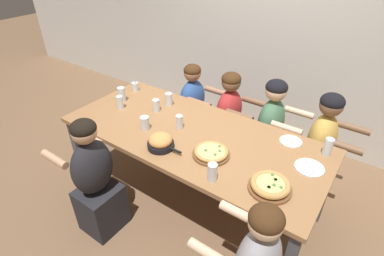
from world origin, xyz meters
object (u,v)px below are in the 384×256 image
(empty_plate_a, at_px, (309,168))
(drinking_glass_e, at_px, (120,102))
(drinking_glass_h, at_px, (212,172))
(diner_far_midright, at_px, (269,135))
(diner_far_right, at_px, (318,153))
(skillet_bowl, at_px, (161,142))
(diner_far_midleft, at_px, (193,112))
(diner_near_midleft, at_px, (96,183))
(drinking_glass_b, at_px, (179,123))
(drinking_glass_c, at_px, (328,148))
(pizza_board_main, at_px, (211,153))
(drinking_glass_g, at_px, (169,100))
(cocktail_glass_blue, at_px, (135,87))
(drinking_glass_a, at_px, (156,105))
(empty_plate_b, at_px, (291,141))
(diner_far_center, at_px, (228,123))
(pizza_board_second, at_px, (270,185))
(drinking_glass_d, at_px, (122,94))
(drinking_glass_f, at_px, (145,124))

(empty_plate_a, xyz_separation_m, drinking_glass_e, (-1.80, -0.17, 0.06))
(drinking_glass_h, bearing_deg, diner_far_midright, 90.87)
(empty_plate_a, xyz_separation_m, diner_far_right, (-0.05, 0.61, -0.27))
(skillet_bowl, distance_m, diner_far_midleft, 1.18)
(skillet_bowl, xyz_separation_m, diner_near_midleft, (-0.37, -0.41, -0.33))
(drinking_glass_b, height_order, drinking_glass_c, drinking_glass_c)
(pizza_board_main, relative_size, drinking_glass_h, 2.08)
(drinking_glass_c, relative_size, drinking_glass_g, 1.15)
(cocktail_glass_blue, xyz_separation_m, drinking_glass_g, (0.51, -0.04, 0.01))
(diner_far_midleft, bearing_deg, drinking_glass_c, 76.49)
(pizza_board_main, distance_m, drinking_glass_e, 1.14)
(drinking_glass_g, bearing_deg, diner_far_right, 17.87)
(drinking_glass_a, bearing_deg, skillet_bowl, -45.67)
(empty_plate_b, bearing_deg, diner_near_midleft, -137.82)
(drinking_glass_h, bearing_deg, cocktail_glass_blue, 153.44)
(cocktail_glass_blue, distance_m, diner_far_center, 1.09)
(empty_plate_b, height_order, diner_far_midright, diner_far_midright)
(drinking_glass_e, bearing_deg, diner_near_midleft, -61.53)
(pizza_board_main, relative_size, diner_far_midleft, 0.28)
(drinking_glass_e, xyz_separation_m, diner_far_center, (0.80, 0.78, -0.35))
(pizza_board_second, distance_m, drinking_glass_b, 0.99)
(drinking_glass_g, relative_size, diner_near_midleft, 0.11)
(drinking_glass_e, height_order, diner_far_midright, diner_far_midright)
(cocktail_glass_blue, bearing_deg, diner_far_midleft, 40.43)
(drinking_glass_d, height_order, drinking_glass_h, drinking_glass_d)
(skillet_bowl, distance_m, diner_far_midright, 1.21)
(drinking_glass_c, distance_m, diner_far_right, 0.50)
(drinking_glass_h, height_order, diner_far_midright, diner_far_midright)
(drinking_glass_b, distance_m, drinking_glass_e, 0.69)
(pizza_board_second, height_order, diner_far_midleft, diner_far_midleft)
(drinking_glass_c, relative_size, drinking_glass_e, 1.12)
(cocktail_glass_blue, distance_m, drinking_glass_f, 0.80)
(pizza_board_second, relative_size, drinking_glass_c, 2.02)
(drinking_glass_f, bearing_deg, drinking_glass_e, 163.13)
(drinking_glass_h, bearing_deg, skillet_bowl, 171.06)
(diner_far_right, height_order, diner_far_center, diner_far_right)
(empty_plate_b, height_order, drinking_glass_d, drinking_glass_d)
(drinking_glass_b, relative_size, diner_far_center, 0.12)
(diner_near_midleft, bearing_deg, diner_far_midleft, 1.92)
(drinking_glass_b, distance_m, diner_near_midleft, 0.86)
(empty_plate_a, distance_m, drinking_glass_d, 1.91)
(drinking_glass_e, bearing_deg, drinking_glass_b, 4.17)
(empty_plate_a, height_order, drinking_glass_b, drinking_glass_b)
(drinking_glass_g, distance_m, diner_far_midright, 1.07)
(skillet_bowl, xyz_separation_m, diner_far_center, (0.05, 1.05, -0.34))
(pizza_board_second, relative_size, skillet_bowl, 0.95)
(drinking_glass_f, bearing_deg, drinking_glass_h, -14.41)
(drinking_glass_f, bearing_deg, pizza_board_second, -3.10)
(drinking_glass_a, xyz_separation_m, diner_near_midleft, (0.05, -0.84, -0.33))
(drinking_glass_b, relative_size, drinking_glass_h, 0.90)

